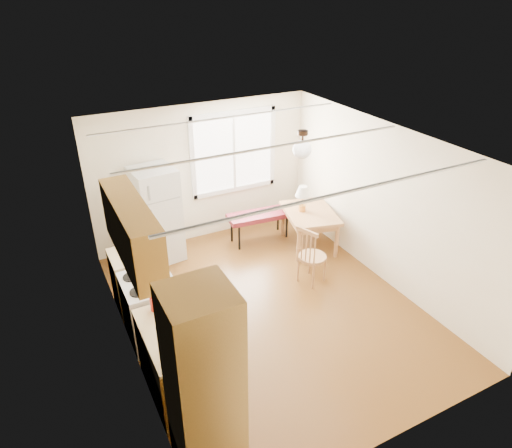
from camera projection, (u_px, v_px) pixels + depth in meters
room_shell at (271, 235)px, 6.16m from camera, size 4.60×5.60×2.62m
kitchen_run at (164, 325)px, 5.16m from camera, size 0.65×3.40×2.20m
window_unit at (234, 152)px, 8.20m from camera, size 1.64×0.05×1.51m
pendant_light at (302, 148)px, 6.29m from camera, size 0.26×0.26×0.40m
refrigerator at (157, 215)px, 7.62m from camera, size 0.74×0.74×1.64m
bench at (259, 216)px, 8.32m from camera, size 1.20×0.54×0.54m
dining_table at (310, 217)px, 8.07m from camera, size 1.07×1.27×0.69m
chair at (309, 253)px, 7.03m from camera, size 0.48×0.48×1.00m
table_lamp at (303, 193)px, 7.89m from camera, size 0.27×0.27×0.47m
coffee_maker at (177, 342)px, 4.67m from camera, size 0.18×0.23×0.32m
kettle at (155, 303)px, 5.27m from camera, size 0.12×0.12×0.23m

